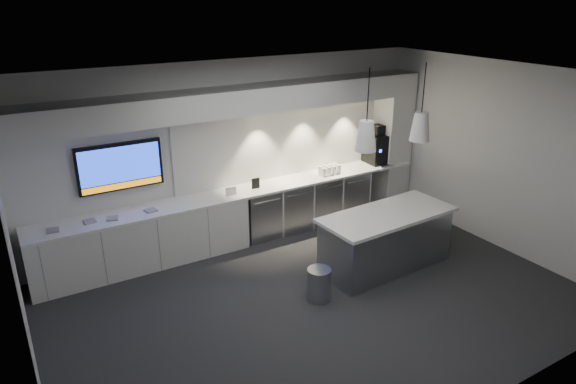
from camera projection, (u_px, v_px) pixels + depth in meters
floor at (317, 299)px, 7.11m from camera, size 7.00×7.00×0.00m
ceiling at (322, 80)px, 6.02m from camera, size 7.00×7.00×0.00m
wall_back at (235, 151)px, 8.56m from camera, size 7.00×0.00×7.00m
wall_front at (477, 289)px, 4.57m from camera, size 7.00×0.00×7.00m
wall_left at (15, 269)px, 4.89m from camera, size 0.00×7.00×7.00m
wall_right at (499, 157)px, 8.24m from camera, size 0.00×7.00×7.00m
back_counter at (245, 191)px, 8.53m from camera, size 6.80×0.65×0.04m
left_base_cabinets at (143, 240)px, 7.85m from camera, size 3.30×0.63×0.86m
fridge_unit_a at (259, 213)px, 8.81m from camera, size 0.60×0.61×0.85m
fridge_unit_b at (290, 206)px, 9.11m from camera, size 0.60×0.61×0.85m
fridge_unit_c at (319, 199)px, 9.42m from camera, size 0.60×0.61×0.85m
fridge_unit_d at (347, 193)px, 9.72m from camera, size 0.60×0.61×0.85m
backsplash at (297, 138)px, 9.10m from camera, size 4.60×0.03×1.30m
soffit at (241, 100)px, 8.00m from camera, size 6.90×0.60×0.40m
column at (392, 140)px, 9.93m from camera, size 0.55×0.55×2.60m
wall_tv at (120, 167)px, 7.59m from camera, size 1.25×0.07×0.72m
island at (386, 240)px, 7.81m from camera, size 2.15×1.01×0.89m
bin at (319, 284)px, 7.03m from camera, size 0.39×0.39×0.46m
coffee_machine at (378, 147)px, 9.80m from camera, size 0.44×0.60×0.74m
sign_black at (256, 183)px, 8.56m from camera, size 0.14×0.02×0.18m
sign_white at (231, 191)px, 8.28m from camera, size 0.18×0.03×0.14m
cup_cluster at (330, 170)px, 9.23m from camera, size 0.41×0.19×0.16m
tray_a at (53, 230)px, 7.05m from camera, size 0.18×0.18×0.02m
tray_b at (90, 221)px, 7.33m from camera, size 0.17×0.17×0.02m
tray_c at (112, 218)px, 7.43m from camera, size 0.20×0.20×0.02m
tray_d at (151, 210)px, 7.69m from camera, size 0.19×0.19×0.02m
pendant_left at (366, 136)px, 6.95m from camera, size 0.29×0.29×1.12m
pendant_right at (420, 126)px, 7.43m from camera, size 0.29×0.29×1.12m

